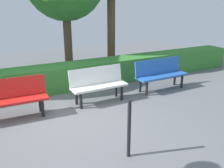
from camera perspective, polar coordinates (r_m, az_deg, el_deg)
ground_plane at (r=5.58m, az=-9.04°, el=-7.91°), size 16.00×16.00×0.00m
bench_blue at (r=7.27m, az=10.83°, el=2.46°), size 1.56×0.50×0.86m
bench_white at (r=6.30m, az=-3.15°, el=0.19°), size 1.42×0.49×0.86m
bench_red at (r=5.83m, az=-22.06°, el=-2.76°), size 1.58×0.52×0.86m
hedge_row at (r=7.46m, az=-7.34°, el=2.06°), size 11.20×0.74×0.71m
railing_post_mid at (r=4.12m, az=3.84°, el=-10.09°), size 0.06×0.06×1.00m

